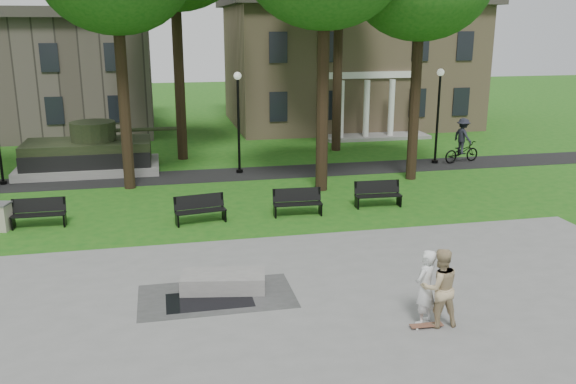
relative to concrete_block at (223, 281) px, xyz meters
name	(u,v)px	position (x,y,z in m)	size (l,w,h in m)	color
ground	(280,273)	(1.68, 0.79, -0.24)	(120.00, 120.00, 0.00)	#195213
plaza	(327,366)	(1.68, -4.21, -0.23)	(22.00, 16.00, 0.02)	gray
footpath	(230,175)	(1.68, 12.79, -0.24)	(44.00, 2.60, 0.01)	black
building_right	(347,61)	(11.68, 26.79, 4.10)	(17.00, 12.00, 8.60)	#9E8460
building_left	(31,76)	(-9.32, 27.29, 3.35)	(15.00, 10.00, 7.20)	#4C443D
lamp_mid	(238,114)	(2.18, 13.09, 2.55)	(0.36, 0.36, 4.73)	black
lamp_right	(438,108)	(12.18, 13.09, 2.55)	(0.36, 0.36, 4.73)	black
tank_monument	(89,154)	(-4.78, 14.79, 0.61)	(7.45, 3.40, 2.40)	gray
puddle	(210,300)	(-0.42, -0.60, -0.22)	(2.20, 1.20, 0.00)	black
concrete_block	(223,281)	(0.00, 0.00, 0.00)	(2.20, 1.00, 0.45)	gray
skateboard	(426,326)	(4.38, -3.10, -0.19)	(0.78, 0.20, 0.07)	brown
skateboarder	(425,287)	(4.41, -2.86, 0.69)	(0.66, 0.44, 1.82)	silver
friend_watching	(440,287)	(4.69, -3.02, 0.72)	(0.92, 0.72, 1.90)	tan
cyclist	(462,144)	(13.57, 12.98, 0.68)	(2.19, 1.30, 2.27)	black
park_bench_0	(39,212)	(-5.71, 6.61, 0.28)	(1.80, 0.54, 1.00)	black
park_bench_1	(200,208)	(-0.17, 5.88, 0.28)	(1.85, 0.81, 1.00)	black
park_bench_2	(297,201)	(3.38, 6.02, 0.28)	(1.82, 0.61, 1.00)	black
park_bench_3	(378,193)	(6.67, 6.47, 0.28)	(1.82, 0.59, 1.00)	black
trash_bin	(0,216)	(-6.93, 6.48, 0.24)	(0.80, 0.80, 0.96)	#A49F87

